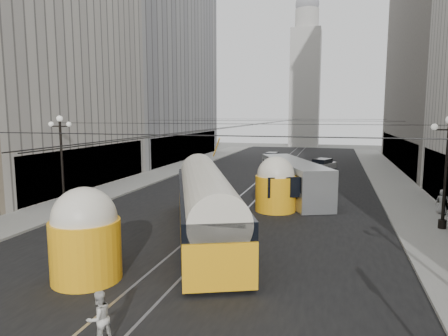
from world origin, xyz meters
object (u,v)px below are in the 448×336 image
Objects in this scene: streetcar at (206,203)px; city_bus at (293,178)px; pedestrian_crossing_b at (99,318)px; pedestrian_sidewalk_right at (442,202)px.

city_bus is (3.51, 11.58, -0.25)m from streetcar.
pedestrian_crossing_b is at bearing -98.21° from city_bus.
streetcar reaches higher than city_bus.
pedestrian_sidewalk_right reaches higher than pedestrian_crossing_b.
streetcar is 10.71m from pedestrian_crossing_b.
streetcar is 1.35× the size of city_bus.
pedestrian_sidewalk_right is at bearing -18.47° from city_bus.
city_bus is 7.35× the size of pedestrian_sidewalk_right.
streetcar is 12.10m from city_bus.
city_bus is at bearing -162.44° from pedestrian_crossing_b.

